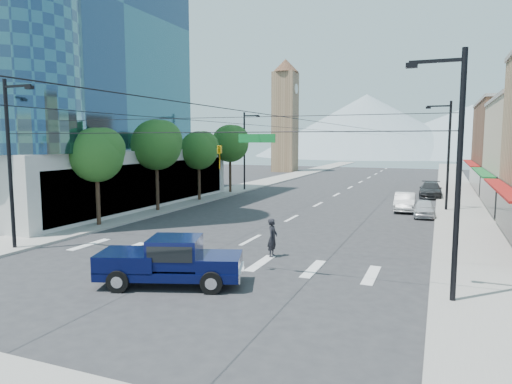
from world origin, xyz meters
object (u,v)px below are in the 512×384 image
Objects in this scene: parked_car_mid at (405,202)px; parked_car_far at (431,190)px; parked_car_near at (424,208)px; pedestrian at (273,238)px; pickup_truck at (170,260)px.

parked_car_far is at bearing 78.26° from parked_car_mid.
pedestrian is at bearing -116.78° from parked_car_near.
pedestrian is at bearing -104.44° from parked_car_far.
parked_car_mid is 0.86× the size of parked_car_far.
pickup_truck is 1.35× the size of parked_car_mid.
parked_car_mid is (-1.59, 2.57, 0.09)m from parked_car_near.
parked_car_mid is (7.43, 24.01, -0.28)m from pickup_truck.
pickup_truck is 25.13m from parked_car_mid.
pickup_truck reaches higher than parked_car_mid.
pickup_truck is 1.16× the size of parked_car_far.
pedestrian is 17.00m from parked_car_near.
pickup_truck is 35.51m from parked_car_far.
pedestrian is 0.37× the size of parked_car_far.
parked_car_near is 0.73× the size of parked_car_far.
parked_car_near is (6.69, 15.63, -0.32)m from pedestrian.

